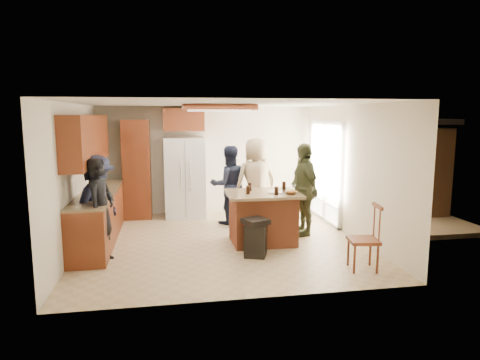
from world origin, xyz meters
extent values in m
plane|color=tan|center=(0.00, 0.00, 0.00)|extent=(5.00, 5.00, 0.00)
plane|color=white|center=(0.00, 0.00, 2.50)|extent=(5.00, 5.00, 0.00)
plane|color=beige|center=(0.00, 2.50, 1.25)|extent=(5.00, 0.00, 5.00)
plane|color=beige|center=(0.00, -2.50, 1.25)|extent=(5.00, 0.00, 5.00)
plane|color=beige|center=(-2.50, 0.00, 1.25)|extent=(0.00, 5.00, 5.00)
plane|color=beige|center=(2.50, 0.00, 1.25)|extent=(0.00, 5.00, 5.00)
cube|color=white|center=(2.48, 1.20, 1.05)|extent=(0.02, 1.60, 2.10)
cube|color=white|center=(2.46, 1.20, 1.05)|extent=(0.08, 1.72, 2.10)
cube|color=maroon|center=(0.00, 0.20, 2.44)|extent=(1.30, 0.70, 0.10)
cube|color=white|center=(0.00, 0.20, 2.38)|extent=(1.10, 0.50, 0.02)
cube|color=olive|center=(4.00, 1.20, -0.05)|extent=(3.00, 3.00, 0.10)
cube|color=#593319|center=(4.70, 1.80, 1.00)|extent=(1.40, 1.60, 2.00)
imported|color=black|center=(-1.99, -0.72, 0.83)|extent=(0.60, 0.70, 1.65)
imported|color=#1B2137|center=(0.35, 1.32, 0.83)|extent=(0.87, 0.60, 1.67)
imported|color=tan|center=(0.88, 1.05, 0.93)|extent=(1.00, 0.74, 1.86)
imported|color=#3A4025|center=(1.63, 0.23, 0.89)|extent=(0.63, 1.08, 1.77)
imported|color=black|center=(-2.10, -0.28, 0.83)|extent=(0.82, 1.17, 1.65)
cube|color=maroon|center=(-2.20, 0.40, 0.44)|extent=(0.60, 3.00, 0.88)
cube|color=#846B4C|center=(-2.20, 0.40, 0.90)|extent=(0.64, 3.00, 0.04)
cube|color=maroon|center=(-2.33, 0.40, 1.88)|extent=(0.35, 3.00, 0.85)
cube|color=maroon|center=(-1.60, 2.20, 1.10)|extent=(0.60, 0.60, 2.20)
cube|color=maroon|center=(-0.55, 2.20, 2.20)|extent=(0.90, 0.60, 0.50)
cube|color=white|center=(-0.55, 2.12, 0.90)|extent=(0.90, 0.72, 1.80)
cube|color=gray|center=(-0.55, 1.75, 0.90)|extent=(0.01, 0.01, 1.71)
cylinder|color=silver|center=(-0.65, 1.73, 0.99)|extent=(0.02, 0.02, 0.70)
cylinder|color=silver|center=(-0.45, 1.73, 0.99)|extent=(0.02, 0.02, 0.70)
cube|color=brown|center=(0.74, -0.18, 0.44)|extent=(1.10, 0.85, 0.88)
cube|color=#8E7552|center=(0.74, -0.18, 0.91)|extent=(1.28, 1.03, 0.05)
cube|color=silver|center=(0.99, -0.23, 0.94)|extent=(0.39, 0.32, 0.02)
imported|color=brown|center=(1.19, -0.43, 0.96)|extent=(0.27, 0.27, 0.05)
cylinder|color=black|center=(0.44, -0.31, 1.01)|extent=(0.07, 0.07, 0.15)
cylinder|color=black|center=(0.53, 0.00, 1.01)|extent=(0.07, 0.07, 0.15)
cylinder|color=black|center=(1.19, 0.04, 1.01)|extent=(0.07, 0.07, 0.15)
cylinder|color=black|center=(0.91, -0.48, 1.01)|extent=(0.07, 0.07, 0.15)
cube|color=black|center=(0.45, -0.90, 0.28)|extent=(0.44, 0.44, 0.55)
cube|color=black|center=(0.45, -0.90, 0.59)|extent=(0.47, 0.47, 0.08)
cube|color=maroon|center=(1.91, -1.78, 0.45)|extent=(0.48, 0.48, 0.05)
cylinder|color=maroon|center=(1.71, -1.92, 0.22)|extent=(0.04, 0.04, 0.44)
cylinder|color=maroon|center=(2.05, -1.97, 0.22)|extent=(0.04, 0.04, 0.44)
cylinder|color=maroon|center=(1.77, -1.58, 0.22)|extent=(0.04, 0.04, 0.44)
cylinder|color=maroon|center=(2.10, -1.63, 0.22)|extent=(0.04, 0.04, 0.44)
cube|color=maroon|center=(2.09, -1.81, 0.97)|extent=(0.10, 0.40, 0.05)
cylinder|color=maroon|center=(2.07, -1.92, 0.72)|extent=(0.03, 0.03, 0.50)
cylinder|color=maroon|center=(2.11, -1.69, 0.72)|extent=(0.03, 0.03, 0.50)
camera|label=1|loc=(-0.98, -7.53, 2.31)|focal=32.00mm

